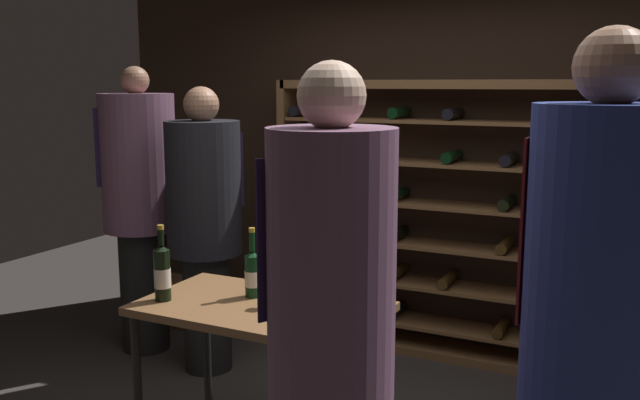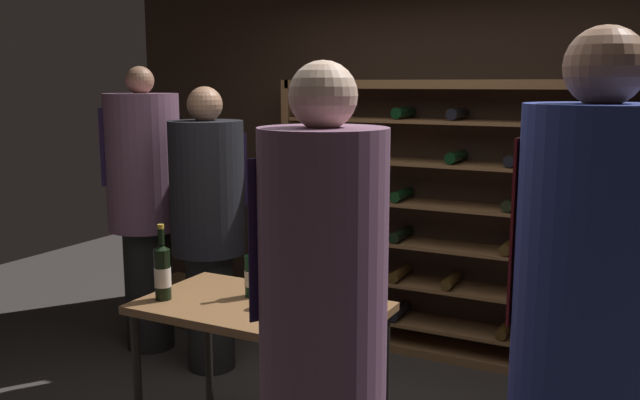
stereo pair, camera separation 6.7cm
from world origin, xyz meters
name	(u,v)px [view 2 (the right image)]	position (x,y,z in m)	size (l,w,h in m)	color
back_wall	(452,144)	(0.00, 1.87, 1.48)	(5.43, 0.10, 2.96)	#332319
wine_rack	(482,226)	(0.29, 1.66, 0.95)	(2.93, 0.32, 1.93)	brown
tasting_table	(261,322)	(-0.33, -0.16, 0.76)	(1.18, 0.68, 0.85)	brown
person_bystander_red_print	(585,358)	(1.22, -0.90, 1.15)	(0.42, 0.41, 2.05)	#2F2F2F
person_guest_khaki	(323,339)	(0.45, -1.00, 1.10)	(0.41, 0.41, 1.97)	#2B2B2B
person_guest_plum_blouse	(145,196)	(-1.90, 0.81, 1.12)	(0.52, 0.52, 2.02)	black
person_bystander_dark_jacket	(208,218)	(-1.28, 0.71, 1.03)	(0.48, 0.48, 1.89)	black
wine_crate	(187,301)	(-2.01, 1.37, 0.17)	(0.48, 0.34, 0.33)	brown
wine_bottle_black_capsule	(162,272)	(-0.79, -0.32, 0.99)	(0.08, 0.08, 0.38)	black
wine_bottle_green_slim	(252,273)	(-0.43, -0.07, 0.97)	(0.08, 0.08, 0.35)	black
wine_glass_stemmed_center	(264,286)	(-0.28, -0.20, 0.95)	(0.07, 0.07, 0.15)	silver
wine_glass_stemmed_left	(344,301)	(0.16, -0.25, 0.96)	(0.07, 0.07, 0.15)	silver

